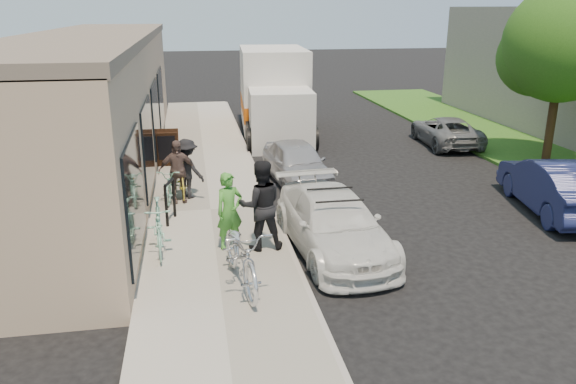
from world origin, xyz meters
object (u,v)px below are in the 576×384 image
bystander_a (187,169)px  bystander_b (177,171)px  sandwich_board (167,148)px  tandem_bike (241,255)px  sedan_silver (297,163)px  far_car_gray (446,131)px  median_tree (560,49)px  cruiser_bike_a (159,227)px  woman_rider (229,211)px  bike_rack (170,197)px  cruiser_bike_c (181,175)px  sedan_white (333,223)px  man_standing (261,205)px  far_car_blue (556,185)px  moving_truck (274,97)px  cruiser_bike_b (172,183)px

bystander_a → bystander_b: (-0.26, -0.31, 0.03)m
sandwich_board → tandem_bike: size_ratio=0.49×
sedan_silver → far_car_gray: bearing=25.2°
median_tree → cruiser_bike_a: 13.84m
woman_rider → bystander_a: woman_rider is taller
bike_rack → tandem_bike: (1.35, -3.48, 0.00)m
cruiser_bike_c → sedan_white: bearing=-54.7°
bike_rack → bystander_b: (0.16, 1.40, 0.22)m
sedan_silver → man_standing: (-1.68, -4.84, 0.47)m
far_car_blue → cruiser_bike_a: size_ratio=2.36×
bike_rack → bystander_b: 1.43m
median_tree → bystander_a: (-11.75, -2.04, -2.79)m
man_standing → moving_truck: bearing=-101.8°
far_car_blue → woman_rider: bearing=18.5°
sedan_white → bystander_b: bearing=129.5°
sandwich_board → woman_rider: woman_rider is taller
sedan_white → cruiser_bike_b: (-3.43, 3.64, -0.04)m
bike_rack → cruiser_bike_c: size_ratio=0.55×
sedan_white → bystander_b: 4.71m
sedan_silver → median_tree: median_tree is taller
moving_truck → tandem_bike: moving_truck is taller
bystander_b → cruiser_bike_c: bearing=74.8°
median_tree → cruiser_bike_a: bearing=-156.2°
woman_rider → bystander_b: woman_rider is taller
woman_rider → cruiser_bike_a: (-1.45, 0.10, -0.28)m
bike_rack → woman_rider: bearing=-54.8°
far_car_blue → cruiser_bike_b: 9.82m
sedan_silver → cruiser_bike_a: bearing=-134.5°
tandem_bike → woman_rider: bearing=84.8°
sandwich_board → man_standing: 7.26m
cruiser_bike_a → sedan_white: bearing=-7.7°
moving_truck → man_standing: size_ratio=3.70×
cruiser_bike_b → cruiser_bike_a: bearing=-86.0°
woman_rider → far_car_blue: bearing=-16.1°
sedan_white → bystander_b: size_ratio=2.72×
far_car_blue → far_car_gray: size_ratio=1.08×
far_car_blue → cruiser_bike_a: bearing=16.6°
sedan_silver → cruiser_bike_c: (-3.33, -0.98, 0.07)m
moving_truck → cruiser_bike_a: (-4.18, -11.74, -0.81)m
sedan_silver → far_car_gray: sedan_silver is taller
far_car_gray → bystander_a: bystander_a is taller
cruiser_bike_a → cruiser_bike_b: (0.18, 3.36, -0.10)m
sedan_silver → moving_truck: moving_truck is taller
sandwich_board → median_tree: size_ratio=0.20×
moving_truck → bystander_a: moving_truck is taller
man_standing → cruiser_bike_b: bearing=-63.7°
bystander_a → man_standing: bearing=154.9°
far_car_blue → cruiser_bike_c: size_ratio=2.32×
sedan_white → far_car_blue: bearing=8.5°
bike_rack → sedan_silver: bearing=39.5°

